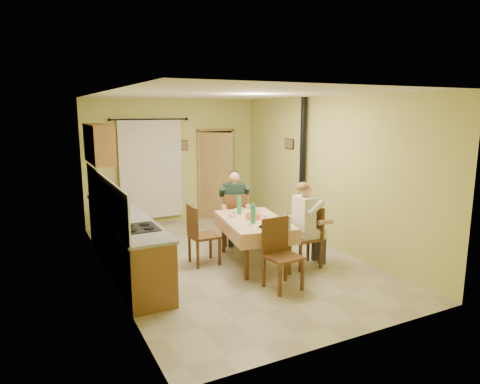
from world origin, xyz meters
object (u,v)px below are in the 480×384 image
dining_table (254,241)px  chair_right (305,249)px  chair_far (235,229)px  man_right (306,215)px  chair_left (203,247)px  man_far (234,199)px  stove_flue (302,187)px  chair_near (282,269)px

dining_table → chair_right: size_ratio=1.73×
chair_far → man_right: (0.50, -1.61, 0.59)m
chair_far → chair_left: bearing=-122.5°
man_far → dining_table: bearing=-79.7°
chair_far → chair_left: (-0.95, -0.74, 0.00)m
dining_table → man_right: (0.67, -0.52, 0.50)m
man_right → stove_flue: bearing=-29.4°
man_far → man_right: bearing=-53.9°
chair_right → man_right: size_ratio=0.73×
chair_near → chair_left: 1.59m
chair_near → chair_left: size_ratio=1.01×
chair_near → man_right: size_ratio=0.74×
man_far → chair_far: bearing=-90.0°
chair_left → man_far: 1.35m
dining_table → man_far: man_far is taller
chair_left → dining_table: bearing=66.0°
dining_table → chair_near: bearing=-87.8°
dining_table → man_right: bearing=-28.7°
chair_near → chair_right: (0.82, 0.59, -0.00)m
chair_right → man_far: bearing=20.7°
chair_right → chair_left: chair_left is taller
chair_near → man_far: bearing=-102.2°
chair_near → chair_right: 1.01m
man_far → stove_flue: bearing=12.9°
chair_left → stove_flue: size_ratio=0.36×
chair_far → chair_right: (0.51, -1.61, 0.00)m
dining_table → chair_far: (0.17, 1.09, -0.09)m
chair_right → stove_flue: bearing=-29.0°
chair_right → man_far: size_ratio=0.73×
chair_left → man_right: (1.44, -0.87, 0.59)m
chair_far → dining_table: bearing=-79.5°
chair_far → man_far: bearing=90.0°
chair_left → man_far: man_far is taller
dining_table → chair_far: chair_far is taller
chair_right → chair_left: (-1.46, 0.87, 0.00)m
chair_left → man_right: bearing=59.0°
chair_near → man_far: (0.32, 2.22, 0.59)m
man_far → man_right: same height
chair_near → stove_flue: stove_flue is taller
chair_near → stove_flue: size_ratio=0.36×
chair_far → chair_left: size_ratio=0.99×
dining_table → man_right: 0.98m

